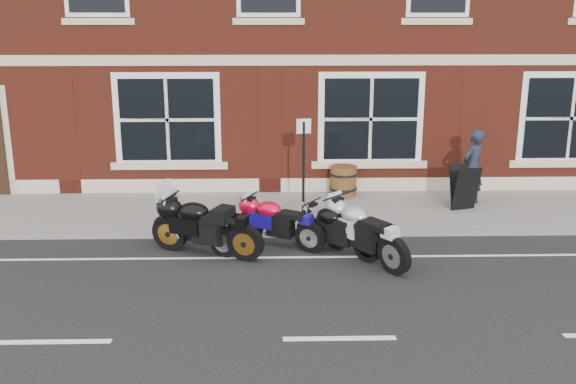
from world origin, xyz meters
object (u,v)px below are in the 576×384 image
at_px(moto_naked_black, 337,228).
at_px(a_board_sign, 464,187).
at_px(moto_sport_red, 278,220).
at_px(pedestrian_left, 473,167).
at_px(moto_touring_silver, 193,223).
at_px(moto_sport_black, 205,225).
at_px(moto_sport_silver, 364,229).
at_px(barrel_planter, 343,181).
at_px(parking_sign, 304,162).

relative_size(moto_naked_black, a_board_sign, 1.50).
height_order(moto_sport_red, pedestrian_left, pedestrian_left).
height_order(moto_sport_red, a_board_sign, a_board_sign).
height_order(moto_touring_silver, pedestrian_left, pedestrian_left).
bearing_deg(moto_touring_silver, a_board_sign, -37.03).
bearing_deg(a_board_sign, moto_sport_black, -173.36).
relative_size(moto_sport_red, moto_sport_black, 0.82).
height_order(moto_sport_silver, pedestrian_left, pedestrian_left).
xyz_separation_m(moto_sport_black, moto_naked_black, (2.52, 0.03, -0.09)).
bearing_deg(moto_sport_red, moto_sport_silver, -86.73).
xyz_separation_m(moto_sport_silver, a_board_sign, (2.71, 2.88, 0.04)).
height_order(moto_sport_red, moto_sport_black, moto_sport_black).
bearing_deg(barrel_planter, parking_sign, -119.57).
bearing_deg(moto_sport_silver, moto_naked_black, 105.66).
bearing_deg(parking_sign, moto_naked_black, -84.38).
xyz_separation_m(moto_sport_black, moto_sport_silver, (2.97, -0.35, -0.01)).
distance_m(moto_sport_silver, barrel_planter, 4.04).
bearing_deg(moto_sport_black, moto_touring_silver, 65.10).
bearing_deg(a_board_sign, moto_sport_red, -171.77).
xyz_separation_m(barrel_planter, parking_sign, (-1.08, -1.90, 0.90)).
bearing_deg(barrel_planter, a_board_sign, -23.67).
xyz_separation_m(moto_sport_black, parking_sign, (1.95, 1.79, 0.80)).
distance_m(moto_naked_black, barrel_planter, 3.70).
height_order(moto_naked_black, a_board_sign, a_board_sign).
bearing_deg(moto_touring_silver, moto_naked_black, -63.05).
height_order(moto_sport_black, a_board_sign, a_board_sign).
relative_size(moto_sport_black, moto_sport_silver, 1.11).
distance_m(a_board_sign, barrel_planter, 2.90).
bearing_deg(pedestrian_left, moto_naked_black, 1.05).
xyz_separation_m(a_board_sign, parking_sign, (-3.73, -0.74, 0.77)).
height_order(moto_sport_black, barrel_planter, moto_sport_black).
xyz_separation_m(moto_touring_silver, moto_sport_black, (0.27, -0.29, 0.06)).
relative_size(pedestrian_left, a_board_sign, 1.74).
distance_m(pedestrian_left, parking_sign, 4.19).
height_order(moto_sport_red, parking_sign, parking_sign).
bearing_deg(parking_sign, pedestrian_left, 3.34).
height_order(moto_naked_black, pedestrian_left, pedestrian_left).
height_order(moto_sport_silver, moto_naked_black, moto_sport_silver).
bearing_deg(a_board_sign, moto_sport_silver, -150.67).
xyz_separation_m(moto_sport_red, a_board_sign, (4.30, 2.06, 0.11)).
bearing_deg(pedestrian_left, moto_touring_silver, -16.05).
xyz_separation_m(moto_sport_black, barrel_planter, (3.03, 3.69, -0.10)).
height_order(pedestrian_left, a_board_sign, pedestrian_left).
bearing_deg(moto_touring_silver, moto_sport_silver, -68.86).
bearing_deg(barrel_planter, pedestrian_left, -14.83).
xyz_separation_m(moto_touring_silver, moto_sport_silver, (3.23, -0.64, 0.06)).
relative_size(moto_sport_black, barrel_planter, 2.91).
bearing_deg(moto_sport_black, pedestrian_left, -41.65).
height_order(moto_touring_silver, moto_sport_silver, moto_touring_silver).
relative_size(moto_sport_red, pedestrian_left, 1.01).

